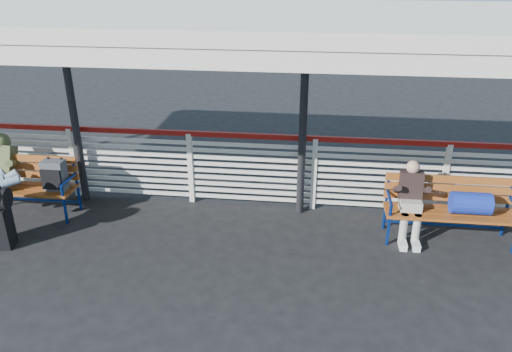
# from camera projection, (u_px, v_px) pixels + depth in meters

# --- Properties ---
(ground) EXTENTS (60.00, 60.00, 0.00)m
(ground) POSITION_uv_depth(u_px,v_px,m) (159.00, 265.00, 6.64)
(ground) COLOR black
(ground) RESTS_ON ground
(fence) EXTENTS (12.08, 0.08, 1.24)m
(fence) POSITION_uv_depth(u_px,v_px,m) (190.00, 165.00, 8.10)
(fence) COLOR silver
(fence) RESTS_ON ground
(canopy) EXTENTS (12.60, 3.60, 3.16)m
(canopy) POSITION_uv_depth(u_px,v_px,m) (160.00, 20.00, 6.20)
(canopy) COLOR silver
(canopy) RESTS_ON ground
(bench_left) EXTENTS (1.80, 0.56, 0.94)m
(bench_left) POSITION_uv_depth(u_px,v_px,m) (31.00, 178.00, 7.76)
(bench_left) COLOR brown
(bench_left) RESTS_ON ground
(bench_right) EXTENTS (1.80, 0.56, 0.92)m
(bench_right) POSITION_uv_depth(u_px,v_px,m) (458.00, 204.00, 7.01)
(bench_right) COLOR brown
(bench_right) RESTS_ON ground
(companion_person) EXTENTS (0.32, 0.66, 1.15)m
(companion_person) POSITION_uv_depth(u_px,v_px,m) (411.00, 201.00, 7.06)
(companion_person) COLOR #ACA79C
(companion_person) RESTS_ON ground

